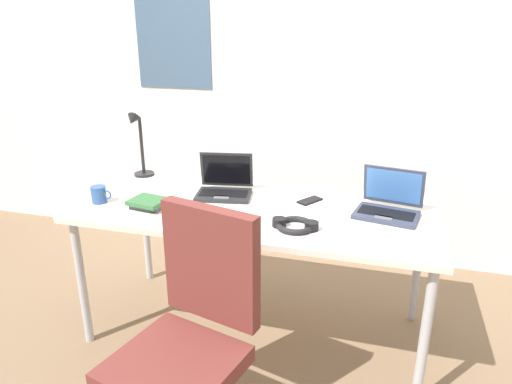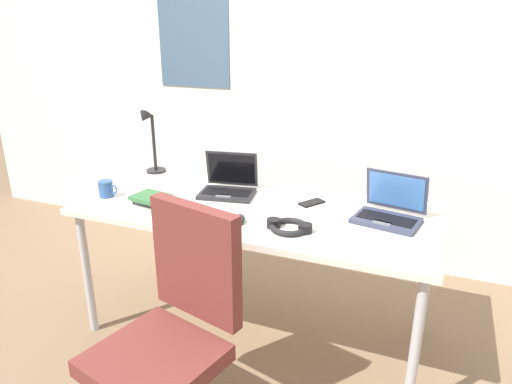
{
  "view_description": "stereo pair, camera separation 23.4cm",
  "coord_description": "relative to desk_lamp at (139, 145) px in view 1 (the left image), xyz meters",
  "views": [
    {
      "loc": [
        0.6,
        -2.12,
        1.63
      ],
      "look_at": [
        0.0,
        0.0,
        0.82
      ],
      "focal_mm": 32.8,
      "sensor_mm": 36.0,
      "label": 1
    },
    {
      "loc": [
        0.82,
        -2.04,
        1.63
      ],
      "look_at": [
        0.0,
        0.0,
        0.82
      ],
      "focal_mm": 32.8,
      "sensor_mm": 36.0,
      "label": 2
    }
  ],
  "objects": [
    {
      "name": "cell_phone",
      "position": [
        1.05,
        -0.13,
        -0.19
      ],
      "size": [
        0.13,
        0.15,
        0.01
      ],
      "primitive_type": "cube",
      "rotation": [
        0.0,
        0.0,
        -0.57
      ],
      "color": "black",
      "rests_on": "desk"
    },
    {
      "name": "laptop_mid_desk",
      "position": [
        1.45,
        -0.19,
        -0.15
      ],
      "size": [
        0.34,
        0.3,
        0.22
      ],
      "color": "#33384C",
      "rests_on": "desk"
    },
    {
      "name": "laptop_back_right",
      "position": [
        0.59,
        -0.15,
        -0.15
      ],
      "size": [
        0.32,
        0.28,
        0.22
      ],
      "color": "#232326",
      "rests_on": "desk"
    },
    {
      "name": "desk_lamp",
      "position": [
        0.0,
        0.0,
        0.0
      ],
      "size": [
        0.12,
        0.18,
        0.4
      ],
      "color": "black",
      "rests_on": "desk"
    },
    {
      "name": "desk",
      "position": [
        0.8,
        -0.28,
        -0.25
      ],
      "size": [
        1.8,
        0.8,
        0.74
      ],
      "color": "silver",
      "rests_on": "ground_plane"
    },
    {
      "name": "computer_mouse",
      "position": [
        0.8,
        -0.49,
        -0.18
      ],
      "size": [
        0.08,
        0.11,
        0.03
      ],
      "primitive_type": "ellipsoid",
      "rotation": [
        0.0,
        0.0,
        0.3
      ],
      "color": "black",
      "rests_on": "desk"
    },
    {
      "name": "ground_plane",
      "position": [
        0.8,
        -0.28,
        -0.94
      ],
      "size": [
        12.0,
        12.0,
        0.0
      ],
      "primitive_type": "plane",
      "color": "#7A6047"
    },
    {
      "name": "wall_back",
      "position": [
        0.8,
        0.82,
        0.36
      ],
      "size": [
        6.0,
        0.13,
        2.6
      ],
      "color": "silver",
      "rests_on": "ground_plane"
    },
    {
      "name": "office_chair",
      "position": [
        0.74,
        -1.04,
        -0.54
      ],
      "size": [
        0.54,
        0.59,
        0.97
      ],
      "color": "black",
      "rests_on": "ground_plane"
    },
    {
      "name": "book_stack",
      "position": [
        0.28,
        -0.44,
        -0.17
      ],
      "size": [
        0.19,
        0.17,
        0.05
      ],
      "color": "#4C4C51",
      "rests_on": "desk"
    },
    {
      "name": "coffee_mug",
      "position": [
        0.0,
        -0.44,
        -0.15
      ],
      "size": [
        0.11,
        0.08,
        0.09
      ],
      "color": "#2D518C",
      "rests_on": "desk"
    },
    {
      "name": "headphones",
      "position": [
        1.04,
        -0.48,
        -0.18
      ],
      "size": [
        0.21,
        0.18,
        0.04
      ],
      "color": "black",
      "rests_on": "desk"
    }
  ]
}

